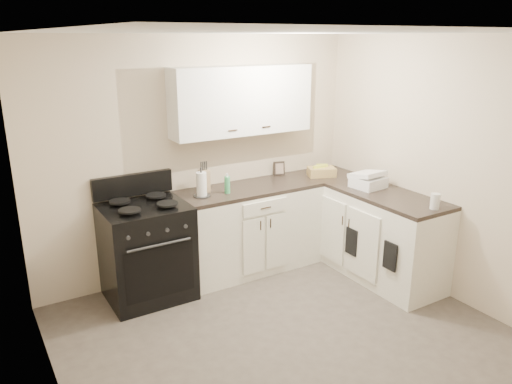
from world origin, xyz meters
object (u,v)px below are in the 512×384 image
knife_block (204,181)px  countertop_grill (368,182)px  stove (147,253)px  wicker_basket (321,172)px  paper_towel (201,184)px

knife_block → countertop_grill: 1.73m
stove → wicker_basket: bearing=-0.7°
paper_towel → countertop_grill: 1.76m
stove → paper_towel: (0.60, -0.01, 0.60)m
wicker_basket → countertop_grill: bearing=-77.2°
stove → countertop_grill: size_ratio=3.11×
stove → wicker_basket: wicker_basket is taller
stove → wicker_basket: size_ratio=3.20×
paper_towel → countertop_grill: bearing=-21.0°
stove → countertop_grill: (2.25, -0.64, 0.54)m
knife_block → stove: bearing=-161.2°
knife_block → wicker_basket: bearing=2.7°
countertop_grill → wicker_basket: bearing=96.7°
knife_block → countertop_grill: (1.55, -0.76, -0.06)m
paper_towel → stove: bearing=179.4°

